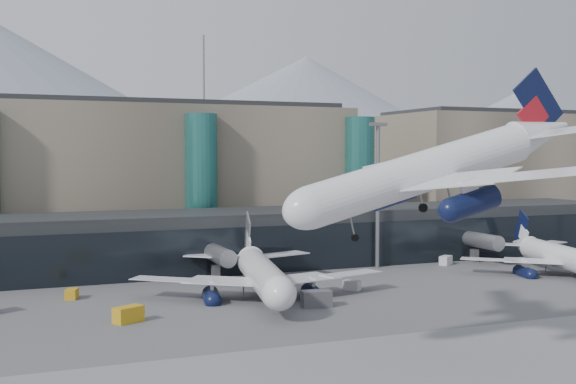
# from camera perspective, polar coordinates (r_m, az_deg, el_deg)

# --- Properties ---
(ground) EXTENTS (900.00, 900.00, 0.00)m
(ground) POSITION_cam_1_polar(r_m,az_deg,el_deg) (74.18, 4.71, -12.69)
(ground) COLOR #515154
(ground) RESTS_ON ground
(concourse) EXTENTS (170.00, 27.00, 10.00)m
(concourse) POSITION_cam_1_polar(r_m,az_deg,el_deg) (126.59, -7.11, -3.86)
(concourse) COLOR black
(concourse) RESTS_ON ground
(terminal_main) EXTENTS (130.00, 30.00, 31.00)m
(terminal_main) POSITION_cam_1_polar(r_m,az_deg,el_deg) (154.04, -19.29, 1.12)
(terminal_main) COLOR gray
(terminal_main) RESTS_ON ground
(terminal_east) EXTENTS (70.00, 30.00, 31.00)m
(terminal_east) POSITION_cam_1_polar(r_m,az_deg,el_deg) (199.58, 17.63, 1.54)
(terminal_east) COLOR gray
(terminal_east) RESTS_ON ground
(teal_towers) EXTENTS (116.40, 19.40, 46.00)m
(teal_towers) POSITION_cam_1_polar(r_m,az_deg,el_deg) (139.00, -14.84, 0.41)
(teal_towers) COLOR #24655E
(teal_towers) RESTS_ON ground
(mountain_ridge) EXTENTS (910.00, 400.00, 110.00)m
(mountain_ridge) POSITION_cam_1_polar(r_m,az_deg,el_deg) (447.14, -15.82, 6.18)
(mountain_ridge) COLOR gray
(mountain_ridge) RESTS_ON ground
(lightmast_mid) EXTENTS (3.00, 1.20, 25.60)m
(lightmast_mid) POSITION_cam_1_polar(r_m,az_deg,el_deg) (128.02, 7.11, 0.46)
(lightmast_mid) COLOR slate
(lightmast_mid) RESTS_ON ground
(hero_jet) EXTENTS (34.60, 35.58, 11.46)m
(hero_jet) POSITION_cam_1_polar(r_m,az_deg,el_deg) (72.98, 12.53, 2.77)
(hero_jet) COLOR silver
(hero_jet) RESTS_ON ground
(jet_parked_mid) EXTENTS (37.20, 37.96, 12.22)m
(jet_parked_mid) POSITION_cam_1_polar(r_m,az_deg,el_deg) (103.41, -2.30, -5.58)
(jet_parked_mid) COLOR silver
(jet_parked_mid) RESTS_ON ground
(jet_parked_right) EXTENTS (32.95, 34.17, 10.97)m
(jet_parked_right) POSITION_cam_1_polar(r_m,az_deg,el_deg) (130.72, 20.15, -4.17)
(jet_parked_right) COLOR silver
(jet_parked_right) RESTS_ON ground
(veh_b) EXTENTS (2.15, 2.75, 1.39)m
(veh_b) POSITION_cam_1_polar(r_m,az_deg,el_deg) (105.26, -16.73, -7.72)
(veh_b) COLOR #C49317
(veh_b) RESTS_ON ground
(veh_c) EXTENTS (4.13, 2.61, 2.15)m
(veh_c) POSITION_cam_1_polar(r_m,az_deg,el_deg) (95.76, 2.26, -8.43)
(veh_c) COLOR #4B4A4F
(veh_c) RESTS_ON ground
(veh_d) EXTENTS (3.22, 2.89, 1.63)m
(veh_d) POSITION_cam_1_polar(r_m,az_deg,el_deg) (134.41, 12.36, -5.30)
(veh_d) COLOR silver
(veh_d) RESTS_ON ground
(veh_g) EXTENTS (2.63, 2.75, 1.41)m
(veh_g) POSITION_cam_1_polar(r_m,az_deg,el_deg) (107.72, 5.06, -7.36)
(veh_g) COLOR silver
(veh_g) RESTS_ON ground
(veh_h) EXTENTS (3.92, 3.19, 1.92)m
(veh_h) POSITION_cam_1_polar(r_m,az_deg,el_deg) (89.23, -12.50, -9.43)
(veh_h) COLOR #C49317
(veh_h) RESTS_ON ground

